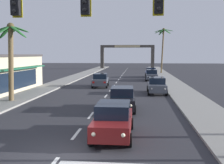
{
  "coord_description": "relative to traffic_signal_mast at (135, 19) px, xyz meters",
  "views": [
    {
      "loc": [
        3.15,
        -10.24,
        4.1
      ],
      "look_at": [
        1.37,
        8.0,
        2.2
      ],
      "focal_mm": 43.57,
      "sensor_mm": 36.0,
      "label": 1
    }
  ],
  "objects": [
    {
      "name": "palm_right_farthest",
      "position": [
        5.17,
        46.92,
        1.64
      ],
      "size": [
        3.86,
        3.6,
        9.39
      ],
      "color": "brown",
      "rests_on": "ground"
    },
    {
      "name": "sidewalk_left",
      "position": [
        -10.78,
        19.73,
        -5.35
      ],
      "size": [
        3.2,
        110.0,
        0.14
      ],
      "primitive_type": "cube",
      "color": "gray",
      "rests_on": "ground"
    },
    {
      "name": "sedan_parked_mid_kerb",
      "position": [
        2.33,
        37.54,
        -4.57
      ],
      "size": [
        1.97,
        4.46,
        1.68
      ],
      "color": "navy",
      "rests_on": "ground"
    },
    {
      "name": "sedan_oncoming_far",
      "position": [
        -4.54,
        22.87,
        -4.57
      ],
      "size": [
        2.15,
        4.53,
        1.68
      ],
      "color": "#4C515B",
      "rests_on": "ground"
    },
    {
      "name": "palm_left_second",
      "position": [
        -10.51,
        11.48,
        -0.91
      ],
      "size": [
        3.3,
        3.4,
        6.68
      ],
      "color": "brown",
      "rests_on": "ground"
    },
    {
      "name": "sedan_parked_far_kerb",
      "position": [
        2.07,
        17.79,
        -4.57
      ],
      "size": [
        1.95,
        4.45,
        1.68
      ],
      "color": "#4C515B",
      "rests_on": "ground"
    },
    {
      "name": "lane_markings",
      "position": [
        -2.52,
        18.9,
        -5.42
      ],
      "size": [
        4.28,
        86.69,
        0.01
      ],
      "color": "silver",
      "rests_on": "ground"
    },
    {
      "name": "sidewalk_right",
      "position": [
        4.82,
        19.73,
        -5.35
      ],
      "size": [
        3.2,
        110.0,
        0.14
      ],
      "primitive_type": "cube",
      "color": "gray",
      "rests_on": "ground"
    },
    {
      "name": "ground_plane",
      "position": [
        -2.98,
        -0.27,
        -5.42
      ],
      "size": [
        220.0,
        220.0,
        0.0
      ],
      "primitive_type": "plane",
      "color": "#2D2D33"
    },
    {
      "name": "sedan_lead_at_stop_bar",
      "position": [
        -1.06,
        2.61,
        -4.57
      ],
      "size": [
        1.95,
        4.45,
        1.68
      ],
      "color": "maroon",
      "rests_on": "ground"
    },
    {
      "name": "traffic_signal_mast",
      "position": [
        0.0,
        0.0,
        0.0
      ],
      "size": [
        11.23,
        0.41,
        7.58
      ],
      "color": "#2D2D33",
      "rests_on": "ground"
    },
    {
      "name": "town_gateway_arch",
      "position": [
        -2.98,
        65.17,
        -1.16
      ],
      "size": [
        14.89,
        0.9,
        6.54
      ],
      "color": "#423D38",
      "rests_on": "ground"
    },
    {
      "name": "sedan_third_in_queue",
      "position": [
        -1.0,
        9.09,
        -4.57
      ],
      "size": [
        2.07,
        4.5,
        1.68
      ],
      "color": "black",
      "rests_on": "ground"
    },
    {
      "name": "sedan_parked_nearest_kerb",
      "position": [
        2.21,
        31.84,
        -4.57
      ],
      "size": [
        2.06,
        4.49,
        1.68
      ],
      "color": "#4C515B",
      "rests_on": "ground"
    }
  ]
}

